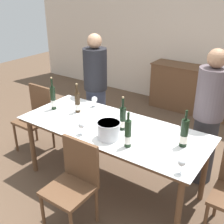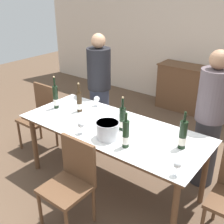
{
  "view_description": "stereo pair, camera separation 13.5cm",
  "coord_description": "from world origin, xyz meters",
  "px_view_note": "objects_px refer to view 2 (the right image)",
  "views": [
    {
      "loc": [
        1.56,
        -2.25,
        2.22
      ],
      "look_at": [
        0.0,
        0.0,
        0.96
      ],
      "focal_mm": 45.0,
      "sensor_mm": 36.0,
      "label": 1
    },
    {
      "loc": [
        1.67,
        -2.17,
        2.22
      ],
      "look_at": [
        0.0,
        0.0,
        0.96
      ],
      "focal_mm": 45.0,
      "sensor_mm": 36.0,
      "label": 2
    }
  ],
  "objects_px": {
    "wine_bottle_2": "(183,136)",
    "wine_bottle_4": "(56,97)",
    "wine_glass_0": "(177,165)",
    "person_guest_left": "(209,122)",
    "ice_bucket": "(107,130)",
    "person_host": "(99,91)",
    "wine_bottle_0": "(79,102)",
    "chair_near_front": "(72,178)",
    "sideboard_cabinet": "(198,91)",
    "wine_bottle_1": "(122,119)",
    "dining_table": "(112,132)",
    "chair_left_end": "(41,113)",
    "wine_glass_1": "(97,99)",
    "wine_glass_2": "(81,125)",
    "wine_bottle_3": "(126,135)"
  },
  "relations": [
    {
      "from": "wine_bottle_2",
      "to": "person_guest_left",
      "type": "xyz_separation_m",
      "value": [
        0.03,
        0.64,
        -0.1
      ]
    },
    {
      "from": "wine_glass_0",
      "to": "person_guest_left",
      "type": "height_order",
      "value": "person_guest_left"
    },
    {
      "from": "wine_bottle_3",
      "to": "sideboard_cabinet",
      "type": "bearing_deg",
      "value": 97.55
    },
    {
      "from": "wine_glass_2",
      "to": "chair_near_front",
      "type": "bearing_deg",
      "value": -61.93
    },
    {
      "from": "wine_bottle_0",
      "to": "wine_bottle_3",
      "type": "bearing_deg",
      "value": -19.72
    },
    {
      "from": "wine_bottle_2",
      "to": "chair_near_front",
      "type": "relative_size",
      "value": 0.43
    },
    {
      "from": "wine_bottle_0",
      "to": "person_guest_left",
      "type": "bearing_deg",
      "value": 24.19
    },
    {
      "from": "chair_near_front",
      "to": "person_host",
      "type": "relative_size",
      "value": 0.55
    },
    {
      "from": "wine_glass_0",
      "to": "chair_left_end",
      "type": "xyz_separation_m",
      "value": [
        -2.3,
        0.44,
        -0.34
      ]
    },
    {
      "from": "wine_bottle_0",
      "to": "wine_glass_1",
      "type": "relative_size",
      "value": 2.72
    },
    {
      "from": "wine_glass_1",
      "to": "chair_near_front",
      "type": "relative_size",
      "value": 0.15
    },
    {
      "from": "wine_glass_0",
      "to": "person_host",
      "type": "xyz_separation_m",
      "value": [
        -1.72,
        1.07,
        -0.07
      ]
    },
    {
      "from": "wine_bottle_1",
      "to": "wine_bottle_4",
      "type": "distance_m",
      "value": 1.0
    },
    {
      "from": "ice_bucket",
      "to": "wine_bottle_2",
      "type": "distance_m",
      "value": 0.74
    },
    {
      "from": "wine_bottle_3",
      "to": "person_host",
      "type": "bearing_deg",
      "value": 139.84
    },
    {
      "from": "dining_table",
      "to": "wine_bottle_2",
      "type": "distance_m",
      "value": 0.82
    },
    {
      "from": "person_host",
      "to": "chair_near_front",
      "type": "bearing_deg",
      "value": -59.76
    },
    {
      "from": "chair_near_front",
      "to": "ice_bucket",
      "type": "bearing_deg",
      "value": 79.87
    },
    {
      "from": "wine_bottle_3",
      "to": "wine_glass_2",
      "type": "bearing_deg",
      "value": -172.29
    },
    {
      "from": "chair_near_front",
      "to": "person_host",
      "type": "distance_m",
      "value": 1.63
    },
    {
      "from": "wine_bottle_1",
      "to": "dining_table",
      "type": "bearing_deg",
      "value": -170.67
    },
    {
      "from": "wine_glass_2",
      "to": "person_guest_left",
      "type": "xyz_separation_m",
      "value": [
        0.99,
        1.03,
        -0.06
      ]
    },
    {
      "from": "wine_glass_0",
      "to": "person_guest_left",
      "type": "relative_size",
      "value": 0.09
    },
    {
      "from": "chair_left_end",
      "to": "wine_bottle_4",
      "type": "bearing_deg",
      "value": -12.42
    },
    {
      "from": "chair_near_front",
      "to": "person_host",
      "type": "xyz_separation_m",
      "value": [
        -0.81,
        1.39,
        0.3
      ]
    },
    {
      "from": "wine_bottle_2",
      "to": "wine_glass_2",
      "type": "height_order",
      "value": "wine_bottle_2"
    },
    {
      "from": "ice_bucket",
      "to": "wine_glass_0",
      "type": "distance_m",
      "value": 0.84
    },
    {
      "from": "chair_near_front",
      "to": "person_guest_left",
      "type": "height_order",
      "value": "person_guest_left"
    },
    {
      "from": "wine_bottle_0",
      "to": "chair_near_front",
      "type": "xyz_separation_m",
      "value": [
        0.6,
        -0.76,
        -0.39
      ]
    },
    {
      "from": "wine_bottle_1",
      "to": "wine_bottle_0",
      "type": "bearing_deg",
      "value": 174.65
    },
    {
      "from": "chair_left_end",
      "to": "person_host",
      "type": "relative_size",
      "value": 0.57
    },
    {
      "from": "wine_bottle_2",
      "to": "person_guest_left",
      "type": "distance_m",
      "value": 0.65
    },
    {
      "from": "wine_bottle_1",
      "to": "chair_left_end",
      "type": "relative_size",
      "value": 0.41
    },
    {
      "from": "sideboard_cabinet",
      "to": "chair_left_end",
      "type": "distance_m",
      "value": 2.85
    },
    {
      "from": "wine_bottle_0",
      "to": "wine_bottle_4",
      "type": "bearing_deg",
      "value": -160.9
    },
    {
      "from": "sideboard_cabinet",
      "to": "dining_table",
      "type": "xyz_separation_m",
      "value": [
        0.02,
        -2.6,
        0.28
      ]
    },
    {
      "from": "wine_glass_0",
      "to": "person_host",
      "type": "relative_size",
      "value": 0.09
    },
    {
      "from": "wine_bottle_0",
      "to": "chair_left_end",
      "type": "distance_m",
      "value": 0.87
    },
    {
      "from": "ice_bucket",
      "to": "wine_bottle_1",
      "type": "height_order",
      "value": "wine_bottle_1"
    },
    {
      "from": "chair_left_end",
      "to": "dining_table",
      "type": "bearing_deg",
      "value": -3.62
    },
    {
      "from": "wine_bottle_0",
      "to": "person_host",
      "type": "bearing_deg",
      "value": 108.51
    },
    {
      "from": "wine_bottle_2",
      "to": "wine_glass_1",
      "type": "distance_m",
      "value": 1.32
    },
    {
      "from": "wine_bottle_3",
      "to": "chair_left_end",
      "type": "distance_m",
      "value": 1.78
    },
    {
      "from": "wine_bottle_2",
      "to": "wine_glass_1",
      "type": "xyz_separation_m",
      "value": [
        -1.3,
        0.27,
        -0.04
      ]
    },
    {
      "from": "dining_table",
      "to": "sideboard_cabinet",
      "type": "bearing_deg",
      "value": 90.49
    },
    {
      "from": "ice_bucket",
      "to": "wine_bottle_0",
      "type": "distance_m",
      "value": 0.75
    },
    {
      "from": "wine_bottle_2",
      "to": "wine_bottle_4",
      "type": "xyz_separation_m",
      "value": [
        -1.67,
        -0.09,
        0.01
      ]
    },
    {
      "from": "dining_table",
      "to": "wine_bottle_4",
      "type": "distance_m",
      "value": 0.9
    },
    {
      "from": "wine_bottle_3",
      "to": "wine_glass_1",
      "type": "xyz_separation_m",
      "value": [
        -0.86,
        0.58,
        -0.04
      ]
    },
    {
      "from": "wine_glass_0",
      "to": "sideboard_cabinet",
      "type": "bearing_deg",
      "value": 108.04
    }
  ]
}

